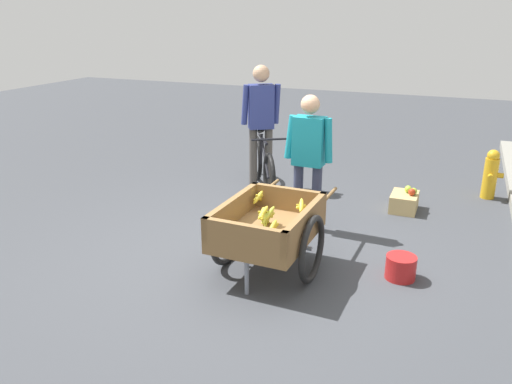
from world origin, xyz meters
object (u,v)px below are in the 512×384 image
at_px(fruit_cart, 268,230).
at_px(apple_crate, 405,201).
at_px(fire_hydrant, 491,174).
at_px(plastic_bucket, 401,267).
at_px(vendor_person, 309,152).
at_px(bicycle, 263,165).
at_px(cyclist_person, 261,115).

height_order(fruit_cart, apple_crate, fruit_cart).
height_order(fire_hydrant, plastic_bucket, fire_hydrant).
relative_size(vendor_person, bicycle, 1.07).
bearing_deg(plastic_bucket, apple_crate, -174.11).
bearing_deg(vendor_person, cyclist_person, -139.15).
bearing_deg(vendor_person, bicycle, -138.20).
bearing_deg(apple_crate, bicycle, -92.21).
xyz_separation_m(vendor_person, plastic_bucket, (0.81, 1.17, -0.80)).
xyz_separation_m(bicycle, plastic_bucket, (1.90, 2.15, -0.24)).
xyz_separation_m(vendor_person, bicycle, (-1.09, -0.98, -0.57)).
relative_size(fire_hydrant, plastic_bucket, 2.36).
height_order(fire_hydrant, apple_crate, fire_hydrant).
distance_m(cyclist_person, plastic_bucket, 3.15).
bearing_deg(apple_crate, fire_hydrant, 132.38).
relative_size(fruit_cart, cyclist_person, 0.98).
bearing_deg(cyclist_person, plastic_bucket, 47.65).
distance_m(fruit_cart, vendor_person, 1.24).
bearing_deg(fire_hydrant, fruit_cart, -33.18).
bearing_deg(apple_crate, plastic_bucket, 5.89).
distance_m(cyclist_person, apple_crate, 2.24).
relative_size(fruit_cart, fire_hydrant, 2.50).
xyz_separation_m(bicycle, apple_crate, (0.08, 1.96, -0.23)).
height_order(vendor_person, apple_crate, vendor_person).
height_order(vendor_person, plastic_bucket, vendor_person).
height_order(vendor_person, cyclist_person, cyclist_person).
distance_m(bicycle, fire_hydrant, 3.06).
relative_size(fruit_cart, bicycle, 1.16).
xyz_separation_m(fruit_cart, apple_crate, (-2.16, 1.02, -0.31)).
xyz_separation_m(fruit_cart, cyclist_person, (-2.37, -1.02, 0.60)).
bearing_deg(bicycle, fruit_cart, 22.82).
xyz_separation_m(bicycle, cyclist_person, (-0.13, -0.08, 0.68)).
distance_m(plastic_bucket, apple_crate, 1.84).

